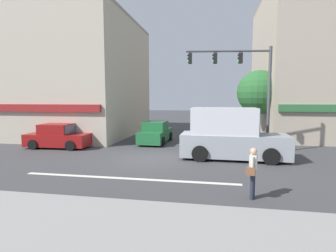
{
  "coord_description": "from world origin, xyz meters",
  "views": [
    {
      "loc": [
        3.39,
        -13.41,
        3.22
      ],
      "look_at": [
        0.69,
        2.0,
        1.6
      ],
      "focal_mm": 28.0,
      "sensor_mm": 36.0,
      "label": 1
    }
  ],
  "objects": [
    {
      "name": "sedan_crossing_rightbound",
      "position": [
        -0.81,
        5.3,
        0.71
      ],
      "size": [
        2.0,
        4.16,
        1.58
      ],
      "color": "#1E6033",
      "rests_on": "ground"
    },
    {
      "name": "utility_pole_near_left",
      "position": [
        -8.08,
        3.62,
        4.12
      ],
      "size": [
        1.4,
        0.22,
        7.93
      ],
      "color": "brown",
      "rests_on": "ground"
    },
    {
      "name": "building_left_block",
      "position": [
        -10.11,
        8.89,
        5.1
      ],
      "size": [
        12.91,
        12.13,
        10.2
      ],
      "color": "#B7AD99",
      "rests_on": "ground"
    },
    {
      "name": "lane_marking_stripe",
      "position": [
        0.0,
        -3.5,
        0.0
      ],
      "size": [
        9.0,
        0.24,
        0.01
      ],
      "primitive_type": "cube",
      "color": "silver",
      "rests_on": "ground"
    },
    {
      "name": "sidewalk_curb",
      "position": [
        0.0,
        -8.5,
        0.08
      ],
      "size": [
        40.0,
        5.0,
        0.16
      ],
      "primitive_type": "cube",
      "color": "gray",
      "rests_on": "ground"
    },
    {
      "name": "building_right_corner",
      "position": [
        13.57,
        11.58,
        6.12
      ],
      "size": [
        12.21,
        11.84,
        12.24
      ],
      "color": "tan",
      "rests_on": "ground"
    },
    {
      "name": "sedan_approaching_near",
      "position": [
        -6.72,
        2.2,
        0.71
      ],
      "size": [
        4.16,
        1.99,
        1.58
      ],
      "color": "maroon",
      "rests_on": "ground"
    },
    {
      "name": "box_truck_parked_curbside",
      "position": [
        4.27,
        0.88,
        1.25
      ],
      "size": [
        5.64,
        2.32,
        2.75
      ],
      "color": "#999EA3",
      "rests_on": "ground"
    },
    {
      "name": "traffic_light_mast",
      "position": [
        5.22,
        2.44,
        4.3
      ],
      "size": [
        4.86,
        0.77,
        6.2
      ],
      "color": "#47474C",
      "rests_on": "ground"
    },
    {
      "name": "street_tree",
      "position": [
        6.85,
        7.98,
        3.72
      ],
      "size": [
        3.4,
        3.4,
        5.43
      ],
      "color": "#4C3823",
      "rests_on": "ground"
    },
    {
      "name": "ground_plane",
      "position": [
        0.0,
        0.0,
        0.0
      ],
      "size": [
        120.0,
        120.0,
        0.0
      ],
      "primitive_type": "plane",
      "color": "#3D3D3F"
    },
    {
      "name": "pedestrian_foreground_with_bag",
      "position": [
        4.66,
        -4.86,
        0.95
      ],
      "size": [
        0.42,
        0.67,
        1.67
      ],
      "color": "#232838",
      "rests_on": "ground"
    }
  ]
}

